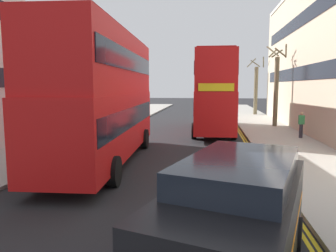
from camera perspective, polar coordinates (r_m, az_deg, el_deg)
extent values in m
cube|color=#ADA89E|center=(18.23, 21.26, -3.78)|extent=(4.00, 80.00, 0.14)
cube|color=#ADA89E|center=(19.68, -18.67, -2.89)|extent=(4.00, 80.00, 0.14)
cube|color=yellow|center=(15.92, 15.58, -5.33)|extent=(0.10, 56.00, 0.01)
cube|color=yellow|center=(15.89, 15.00, -5.33)|extent=(0.10, 56.00, 0.01)
cube|color=red|center=(14.28, -11.18, 0.47)|extent=(3.03, 10.91, 2.60)
cube|color=red|center=(14.22, -11.43, 10.73)|extent=(2.97, 10.69, 2.50)
cube|color=black|center=(14.24, -11.21, 1.67)|extent=(3.04, 10.48, 0.84)
cube|color=black|center=(14.22, -11.44, 11.14)|extent=(3.01, 10.26, 0.80)
cube|color=yellow|center=(19.41, -6.95, 6.85)|extent=(2.00, 0.16, 0.44)
cube|color=maroon|center=(14.36, -11.56, 15.92)|extent=(2.72, 9.82, 0.10)
cylinder|color=black|center=(17.97, -12.03, -2.14)|extent=(0.35, 1.05, 1.04)
cylinder|color=black|center=(17.42, -4.12, -2.29)|extent=(0.35, 1.05, 1.04)
cylinder|color=black|center=(11.85, -21.38, -7.25)|extent=(0.35, 1.05, 1.04)
cylinder|color=black|center=(11.00, -9.47, -7.94)|extent=(0.35, 1.05, 1.04)
cube|color=red|center=(23.77, 7.88, 3.13)|extent=(2.79, 10.86, 2.60)
cube|color=red|center=(23.73, 7.98, 9.28)|extent=(2.73, 10.65, 2.50)
cube|color=black|center=(23.75, 7.89, 3.85)|extent=(2.81, 10.43, 0.84)
cube|color=black|center=(23.73, 7.99, 9.53)|extent=(2.79, 10.22, 0.80)
cube|color=yellow|center=(18.34, 8.52, 6.82)|extent=(2.00, 0.11, 0.44)
cube|color=maroon|center=(23.82, 8.04, 12.41)|extent=(2.51, 9.78, 0.10)
cylinder|color=black|center=(20.65, 11.60, -0.95)|extent=(0.33, 1.05, 1.04)
cylinder|color=black|center=(20.55, 4.64, -0.86)|extent=(0.33, 1.05, 1.04)
cylinder|color=black|center=(27.27, 10.22, 1.01)|extent=(0.33, 1.05, 1.04)
cylinder|color=black|center=(27.20, 4.96, 1.08)|extent=(0.33, 1.05, 1.04)
cube|color=black|center=(5.99, 12.07, -16.82)|extent=(3.24, 5.06, 1.50)
cube|color=black|center=(5.86, 12.61, -9.07)|extent=(2.56, 3.43, 0.76)
cube|color=orange|center=(5.97, 12.08, -16.38)|extent=(3.15, 4.70, 0.10)
cylinder|color=black|center=(7.45, 21.74, -17.28)|extent=(0.42, 0.71, 0.68)
cylinder|color=black|center=(7.74, 7.75, -15.90)|extent=(0.42, 0.71, 0.68)
cylinder|color=#2D2D38|center=(21.75, 22.50, -0.82)|extent=(0.22, 0.22, 0.85)
cube|color=#338C4C|center=(21.67, 22.59, 1.02)|extent=(0.34, 0.22, 0.56)
sphere|color=tan|center=(21.63, 22.63, 2.05)|extent=(0.20, 0.20, 0.20)
cylinder|color=#6B6047|center=(38.22, 15.30, 6.05)|extent=(0.42, 0.42, 5.38)
cylinder|color=#6B6047|center=(38.29, 16.57, 10.80)|extent=(0.39, 1.51, 1.11)
cylinder|color=#6B6047|center=(38.77, 14.59, 10.81)|extent=(1.17, 1.13, 1.10)
cylinder|color=#6B6047|center=(37.82, 15.22, 10.66)|extent=(1.02, 0.55, 0.80)
cylinder|color=#6B6047|center=(27.25, 18.60, 5.75)|extent=(0.35, 0.35, 5.51)
cylinder|color=#6B6047|center=(27.37, 20.20, 12.39)|extent=(0.40, 1.28, 0.95)
cylinder|color=#6B6047|center=(27.78, 18.76, 12.06)|extent=(0.89, 0.19, 0.67)
cylinder|color=#6B6047|center=(27.64, 18.10, 12.16)|extent=(0.78, 0.73, 0.71)
cylinder|color=#6B6047|center=(26.94, 18.06, 12.50)|extent=(0.85, 1.02, 0.90)
cylinder|color=#6B6047|center=(26.97, 19.29, 12.25)|extent=(0.95, 0.35, 0.71)
cube|color=black|center=(24.92, 23.20, 17.42)|extent=(0.04, 24.64, 1.00)
cube|color=black|center=(24.49, 22.77, 8.65)|extent=(0.04, 24.64, 1.00)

